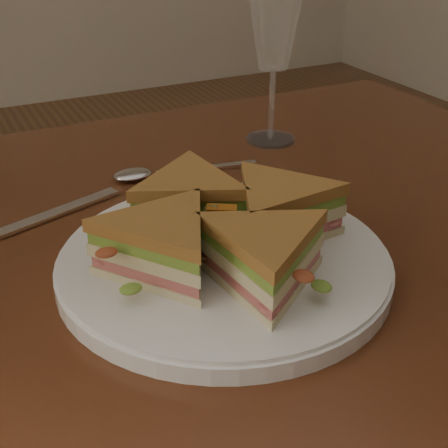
{
  "coord_description": "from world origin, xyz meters",
  "views": [
    {
      "loc": [
        -0.16,
        -0.51,
        1.07
      ],
      "look_at": [
        0.06,
        -0.07,
        0.8
      ],
      "focal_mm": 50.0,
      "sensor_mm": 36.0,
      "label": 1
    }
  ],
  "objects_px": {
    "table": "(146,330)",
    "knife": "(27,224)",
    "plate": "(224,264)",
    "sandwich_wedges": "(224,229)",
    "spoon": "(151,174)",
    "wine_glass": "(274,31)"
  },
  "relations": [
    {
      "from": "table",
      "to": "knife",
      "type": "bearing_deg",
      "value": 131.36
    },
    {
      "from": "plate",
      "to": "sandwich_wedges",
      "type": "relative_size",
      "value": 1.16
    },
    {
      "from": "plate",
      "to": "sandwich_wedges",
      "type": "bearing_deg",
      "value": 0.0
    },
    {
      "from": "spoon",
      "to": "knife",
      "type": "xyz_separation_m",
      "value": [
        -0.16,
        -0.06,
        -0.0
      ]
    },
    {
      "from": "table",
      "to": "sandwich_wedges",
      "type": "height_order",
      "value": "sandwich_wedges"
    },
    {
      "from": "table",
      "to": "knife",
      "type": "height_order",
      "value": "knife"
    },
    {
      "from": "table",
      "to": "sandwich_wedges",
      "type": "relative_size",
      "value": 4.51
    },
    {
      "from": "knife",
      "to": "wine_glass",
      "type": "distance_m",
      "value": 0.4
    },
    {
      "from": "spoon",
      "to": "knife",
      "type": "relative_size",
      "value": 0.88
    },
    {
      "from": "plate",
      "to": "wine_glass",
      "type": "bearing_deg",
      "value": 52.56
    },
    {
      "from": "plate",
      "to": "knife",
      "type": "relative_size",
      "value": 1.49
    },
    {
      "from": "plate",
      "to": "knife",
      "type": "xyz_separation_m",
      "value": [
        -0.15,
        0.17,
        -0.01
      ]
    },
    {
      "from": "spoon",
      "to": "wine_glass",
      "type": "height_order",
      "value": "wine_glass"
    },
    {
      "from": "sandwich_wedges",
      "to": "table",
      "type": "bearing_deg",
      "value": 129.79
    },
    {
      "from": "table",
      "to": "wine_glass",
      "type": "height_order",
      "value": "wine_glass"
    },
    {
      "from": "spoon",
      "to": "knife",
      "type": "bearing_deg",
      "value": -148.92
    },
    {
      "from": "plate",
      "to": "wine_glass",
      "type": "relative_size",
      "value": 1.46
    },
    {
      "from": "plate",
      "to": "sandwich_wedges",
      "type": "xyz_separation_m",
      "value": [
        0.0,
        0.0,
        0.04
      ]
    },
    {
      "from": "wine_glass",
      "to": "sandwich_wedges",
      "type": "bearing_deg",
      "value": -127.44
    },
    {
      "from": "plate",
      "to": "knife",
      "type": "bearing_deg",
      "value": 130.73
    },
    {
      "from": "table",
      "to": "plate",
      "type": "bearing_deg",
      "value": -50.21
    },
    {
      "from": "sandwich_wedges",
      "to": "spoon",
      "type": "bearing_deg",
      "value": 86.18
    }
  ]
}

